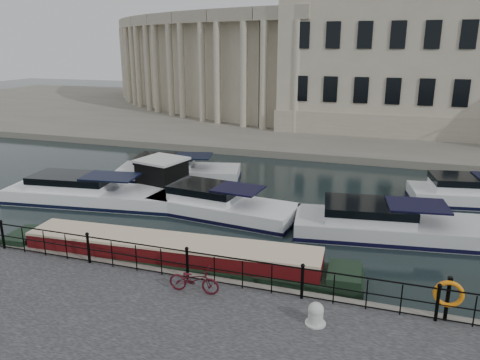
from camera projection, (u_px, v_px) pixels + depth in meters
name	position (u px, v px, depth m)	size (l,w,h in m)	color
ground_plane	(212.00, 265.00, 18.44)	(160.00, 160.00, 0.00)	black
far_bank	(337.00, 116.00, 53.86)	(120.00, 42.00, 0.55)	#6B665B
railing	(187.00, 262.00, 16.05)	(24.14, 0.14, 1.22)	black
civic_building	(326.00, 57.00, 48.34)	(53.55, 31.84, 16.85)	#ADA38C
bicycle	(194.00, 280.00, 15.26)	(0.60, 1.71, 0.90)	#430C15
mooring_bollard	(316.00, 314.00, 13.56)	(0.61, 0.61, 0.69)	beige
life_ring_post	(448.00, 295.00, 13.54)	(0.86, 0.22, 1.40)	black
narrowboat	(171.00, 260.00, 18.09)	(14.60, 2.87, 1.53)	black
harbour_hut	(162.00, 178.00, 26.82)	(3.79, 3.38, 2.20)	#6B665B
cabin_cruisers	(253.00, 199.00, 25.04)	(28.52, 10.31, 1.99)	white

